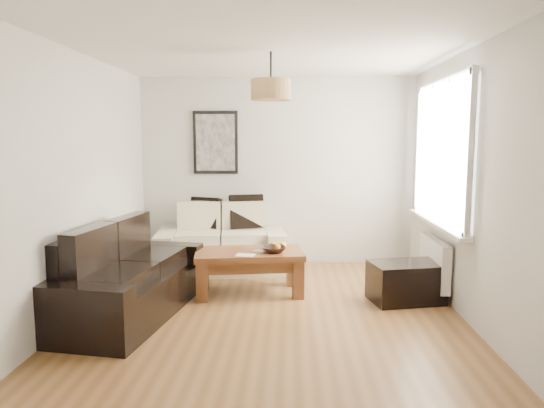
{
  "coord_description": "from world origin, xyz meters",
  "views": [
    {
      "loc": [
        0.2,
        -4.72,
        1.74
      ],
      "look_at": [
        0.0,
        0.6,
        1.05
      ],
      "focal_mm": 32.83,
      "sensor_mm": 36.0,
      "label": 1
    }
  ],
  "objects_px": {
    "loveseat_cream": "(221,239)",
    "ottoman": "(406,282)",
    "coffee_table": "(249,272)",
    "sofa_leather": "(127,273)"
  },
  "relations": [
    {
      "from": "loveseat_cream",
      "to": "ottoman",
      "type": "relative_size",
      "value": 2.26
    },
    {
      "from": "loveseat_cream",
      "to": "coffee_table",
      "type": "relative_size",
      "value": 1.4
    },
    {
      "from": "coffee_table",
      "to": "ottoman",
      "type": "distance_m",
      "value": 1.73
    },
    {
      "from": "ottoman",
      "to": "coffee_table",
      "type": "bearing_deg",
      "value": 172.47
    },
    {
      "from": "sofa_leather",
      "to": "ottoman",
      "type": "relative_size",
      "value": 2.61
    },
    {
      "from": "loveseat_cream",
      "to": "sofa_leather",
      "type": "relative_size",
      "value": 0.87
    },
    {
      "from": "coffee_table",
      "to": "ottoman",
      "type": "height_order",
      "value": "coffee_table"
    },
    {
      "from": "coffee_table",
      "to": "ottoman",
      "type": "relative_size",
      "value": 1.61
    },
    {
      "from": "sofa_leather",
      "to": "ottoman",
      "type": "xyz_separation_m",
      "value": [
        2.88,
        0.5,
        -0.21
      ]
    },
    {
      "from": "sofa_leather",
      "to": "coffee_table",
      "type": "bearing_deg",
      "value": -49.3
    }
  ]
}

